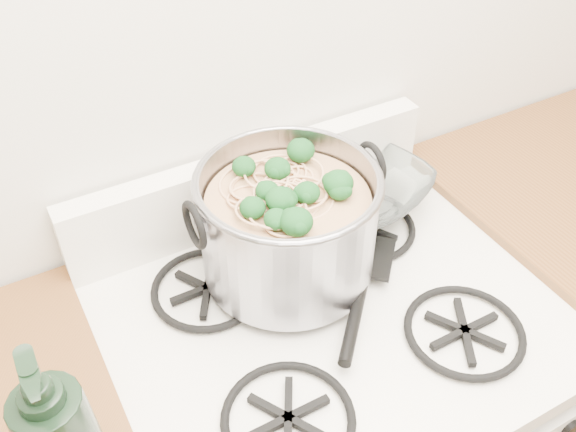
{
  "coord_description": "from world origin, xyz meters",
  "views": [
    {
      "loc": [
        -0.42,
        0.66,
        1.77
      ],
      "look_at": [
        -0.02,
        1.38,
        1.05
      ],
      "focal_mm": 40.0,
      "sensor_mm": 36.0,
      "label": 1
    }
  ],
  "objects_px": {
    "stock_pot": "(288,226)",
    "bottle": "(56,430)",
    "spatula": "(369,253)",
    "glass_bowl": "(356,196)"
  },
  "relations": [
    {
      "from": "glass_bowl",
      "to": "bottle",
      "type": "relative_size",
      "value": 0.4
    },
    {
      "from": "glass_bowl",
      "to": "stock_pot",
      "type": "bearing_deg",
      "value": -155.32
    },
    {
      "from": "stock_pot",
      "to": "bottle",
      "type": "xyz_separation_m",
      "value": [
        -0.45,
        -0.22,
        0.04
      ]
    },
    {
      "from": "spatula",
      "to": "bottle",
      "type": "bearing_deg",
      "value": -120.78
    },
    {
      "from": "bottle",
      "to": "stock_pot",
      "type": "bearing_deg",
      "value": 27.62
    },
    {
      "from": "stock_pot",
      "to": "bottle",
      "type": "height_order",
      "value": "bottle"
    },
    {
      "from": "spatula",
      "to": "bottle",
      "type": "relative_size",
      "value": 1.11
    },
    {
      "from": "spatula",
      "to": "bottle",
      "type": "distance_m",
      "value": 0.63
    },
    {
      "from": "glass_bowl",
      "to": "bottle",
      "type": "bearing_deg",
      "value": -154.01
    },
    {
      "from": "stock_pot",
      "to": "spatula",
      "type": "distance_m",
      "value": 0.18
    }
  ]
}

